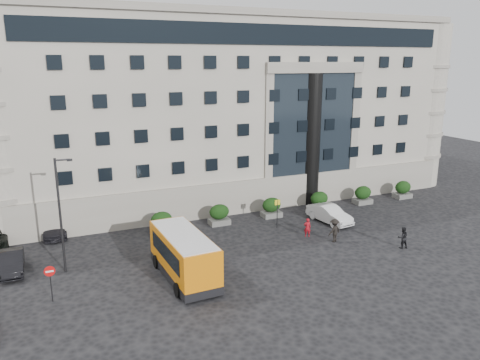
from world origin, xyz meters
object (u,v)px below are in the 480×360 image
(parked_car_c, at_px, (53,228))
(pedestrian_b, at_px, (403,238))
(hedge_f, at_px, (403,189))
(pedestrian_a, at_px, (307,228))
(hedge_e, at_px, (363,195))
(hedge_b, at_px, (219,214))
(hedge_a, at_px, (162,222))
(hedge_d, at_px, (319,201))
(red_truck, at_px, (53,196))
(minibus, at_px, (184,254))
(no_entry_sign, at_px, (50,276))
(white_taxi, at_px, (329,214))
(street_lamp, at_px, (61,211))
(parked_car_b, at_px, (12,262))
(bus_stop_sign, at_px, (277,209))
(pedestrian_c, at_px, (334,230))
(hedge_c, at_px, (272,207))

(parked_car_c, height_order, pedestrian_b, pedestrian_b)
(hedge_f, bearing_deg, pedestrian_a, -159.49)
(hedge_e, bearing_deg, pedestrian_a, -150.39)
(hedge_b, bearing_deg, hedge_a, 180.00)
(hedge_d, relative_size, red_truck, 0.36)
(minibus, bearing_deg, parked_car_c, 120.38)
(hedge_d, bearing_deg, pedestrian_a, -130.27)
(hedge_f, height_order, parked_car_c, hedge_f)
(pedestrian_a, bearing_deg, hedge_f, -140.25)
(no_entry_sign, height_order, white_taxi, no_entry_sign)
(hedge_e, relative_size, pedestrian_a, 1.16)
(street_lamp, bearing_deg, minibus, -29.50)
(red_truck, relative_size, white_taxi, 1.07)
(street_lamp, height_order, white_taxi, street_lamp)
(hedge_e, relative_size, hedge_f, 1.00)
(hedge_b, relative_size, parked_car_b, 0.43)
(no_entry_sign, relative_size, red_truck, 0.46)
(hedge_a, height_order, hedge_d, same)
(minibus, relative_size, white_taxi, 1.59)
(hedge_b, bearing_deg, minibus, -123.77)
(hedge_b, xyz_separation_m, bus_stop_sign, (4.30, -2.80, 0.80))
(hedge_b, xyz_separation_m, parked_car_b, (-16.55, -3.31, -0.22))
(hedge_d, bearing_deg, red_truck, 155.95)
(hedge_a, relative_size, parked_car_c, 0.40)
(red_truck, xyz_separation_m, parked_car_c, (-0.38, -7.51, -0.68))
(hedge_b, bearing_deg, street_lamp, -159.93)
(pedestrian_b, bearing_deg, hedge_e, -99.50)
(hedge_d, bearing_deg, pedestrian_c, -114.58)
(hedge_d, bearing_deg, hedge_e, 0.00)
(hedge_a, relative_size, parked_car_b, 0.43)
(hedge_d, relative_size, white_taxi, 0.39)
(hedge_b, distance_m, minibus, 10.71)
(parked_car_c, bearing_deg, hedge_f, -5.91)
(parked_car_c, bearing_deg, hedge_a, -20.73)
(parked_car_c, bearing_deg, hedge_d, -8.08)
(parked_car_c, bearing_deg, no_entry_sign, -93.71)
(hedge_d, bearing_deg, hedge_f, 0.00)
(hedge_d, relative_size, bus_stop_sign, 0.73)
(hedge_a, relative_size, no_entry_sign, 0.79)
(bus_stop_sign, distance_m, pedestrian_b, 10.45)
(parked_car_c, relative_size, pedestrian_a, 2.90)
(hedge_f, relative_size, pedestrian_b, 1.08)
(parked_car_b, bearing_deg, street_lamp, -23.91)
(hedge_c, height_order, pedestrian_b, hedge_c)
(street_lamp, relative_size, pedestrian_c, 4.18)
(hedge_c, relative_size, parked_car_c, 0.40)
(hedge_b, xyz_separation_m, hedge_c, (5.20, 0.00, 0.00))
(red_truck, distance_m, parked_car_b, 14.26)
(hedge_f, bearing_deg, parked_car_b, -174.93)
(bus_stop_sign, xyz_separation_m, pedestrian_a, (1.27, -2.90, -0.94))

